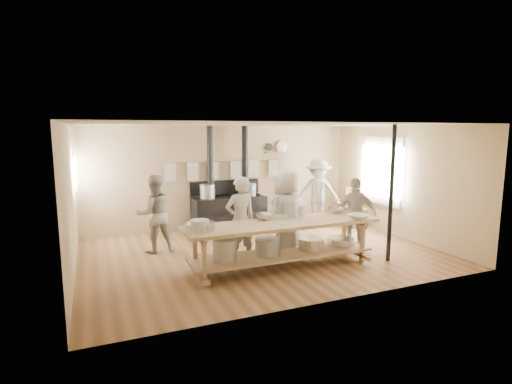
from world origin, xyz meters
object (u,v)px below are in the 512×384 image
cook_far_left (240,220)px  cook_left (155,214)px  cook_by_window (318,193)px  chair (356,215)px  cook_right (355,214)px  roasting_pan (273,216)px  stove (229,210)px  cook_center (286,214)px  prep_table (282,240)px

cook_far_left → cook_left: bearing=-47.9°
cook_by_window → chair: 1.14m
cook_right → roasting_pan: bearing=22.9°
stove → cook_by_window: (2.28, -0.50, 0.36)m
roasting_pan → cook_center: bearing=22.5°
prep_table → chair: size_ratio=3.54×
chair → cook_left: bearing=-158.0°
cook_right → roasting_pan: 1.92m
cook_right → chair: bearing=-106.6°
cook_left → cook_right: size_ratio=1.05×
cook_left → chair: (5.14, 0.22, -0.50)m
stove → chair: (3.16, -0.94, -0.22)m
cook_by_window → prep_table: bearing=-105.1°
cook_right → cook_by_window: 2.14m
cook_by_window → cook_far_left: bearing=-118.9°
cook_center → cook_by_window: bearing=-144.3°
stove → cook_center: 2.59m
prep_table → roasting_pan: size_ratio=8.02×
prep_table → cook_by_window: cook_by_window is taller
prep_table → cook_by_window: bearing=47.7°
cook_center → stove: bearing=-93.2°
stove → roasting_pan: size_ratio=5.79×
cook_center → cook_by_window: cook_by_window is taller
cook_far_left → chair: 4.07m
stove → roasting_pan: (-0.02, -2.69, 0.38)m
roasting_pan → cook_right: bearing=2.3°
cook_right → chair: 2.14m
cook_by_window → chair: bearing=0.7°
cook_left → cook_center: cook_center is taller
cook_left → roasting_pan: cook_left is taller
stove → cook_right: (1.90, -2.61, 0.24)m
cook_center → cook_right: size_ratio=1.15×
cook_center → roasting_pan: cook_center is taller
cook_far_left → cook_left: (-1.39, 1.26, -0.02)m
stove → chair: size_ratio=2.55×
cook_far_left → cook_by_window: (2.87, 1.93, 0.06)m
stove → cook_right: size_ratio=1.71×
prep_table → cook_right: cook_right is taller
stove → roasting_pan: bearing=-90.4°
chair → prep_table: bearing=-127.3°
cook_by_window → chair: (0.88, -0.44, -0.58)m
chair → roasting_pan: 3.68m
cook_center → cook_right: 1.58m
cook_far_left → cook_center: bearing=167.2°
cook_right → stove: bearing=-33.4°
cook_center → chair: bearing=-161.0°
prep_table → cook_left: bearing=136.9°
cook_left → roasting_pan: size_ratio=3.56×
chair → cook_center: bearing=-131.1°
cook_far_left → chair: bearing=-164.0°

